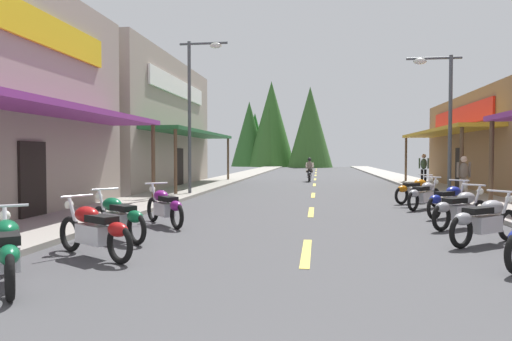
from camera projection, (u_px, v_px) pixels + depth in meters
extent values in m
cube|color=#424244|center=(314.00, 186.00, 26.41)|extent=(9.63, 81.54, 0.10)
cube|color=gray|center=(212.00, 183.00, 27.22)|extent=(2.47, 81.54, 0.12)
cube|color=#9E9991|center=(423.00, 185.00, 25.59)|extent=(2.47, 81.54, 0.12)
cube|color=#E0C64C|center=(306.00, 252.00, 8.15)|extent=(0.16, 2.40, 0.01)
cube|color=#E0C64C|center=(311.00, 212.00, 13.92)|extent=(0.16, 2.40, 0.01)
cube|color=#E0C64C|center=(313.00, 195.00, 19.73)|extent=(0.16, 2.40, 0.01)
cube|color=#E0C64C|center=(314.00, 185.00, 26.56)|extent=(0.16, 2.40, 0.01)
cube|color=#E0C64C|center=(315.00, 179.00, 32.52)|extent=(0.16, 2.40, 0.01)
cube|color=#E0C64C|center=(316.00, 175.00, 38.90)|extent=(0.16, 2.40, 0.01)
cube|color=#E0C64C|center=(316.00, 173.00, 44.32)|extent=(0.16, 2.40, 0.01)
cube|color=#E0C64C|center=(316.00, 171.00, 50.42)|extent=(0.16, 2.40, 0.01)
cube|color=#E0C64C|center=(316.00, 169.00, 56.15)|extent=(0.16, 2.40, 0.01)
cube|color=#8C338C|center=(62.00, 110.00, 11.85)|extent=(1.80, 9.82, 0.16)
cylinder|color=brown|center=(153.00, 164.00, 16.47)|extent=(0.14, 0.14, 2.82)
cube|color=yellow|center=(31.00, 23.00, 11.88)|extent=(0.10, 7.64, 0.90)
cube|color=black|center=(33.00, 181.00, 12.03)|extent=(0.08, 1.10, 2.10)
cube|color=gray|center=(118.00, 124.00, 25.20)|extent=(6.90, 12.92, 6.86)
cube|color=#236033|center=(195.00, 133.00, 24.64)|extent=(1.80, 11.63, 0.16)
cylinder|color=brown|center=(176.00, 163.00, 19.04)|extent=(0.14, 0.14, 2.82)
cylinder|color=brown|center=(228.00, 160.00, 30.15)|extent=(0.14, 0.14, 2.82)
cube|color=white|center=(180.00, 88.00, 24.67)|extent=(0.10, 9.04, 0.90)
cube|color=black|center=(180.00, 168.00, 24.82)|extent=(0.08, 1.10, 2.10)
cylinder|color=brown|center=(491.00, 165.00, 14.58)|extent=(0.14, 0.14, 2.82)
cube|color=gold|center=(442.00, 132.00, 23.04)|extent=(1.80, 11.64, 0.16)
cylinder|color=brown|center=(461.00, 164.00, 17.62)|extent=(0.14, 0.14, 2.82)
cylinder|color=brown|center=(406.00, 160.00, 28.75)|extent=(0.14, 0.14, 2.82)
cube|color=red|center=(460.00, 116.00, 22.90)|extent=(0.10, 9.06, 0.90)
cube|color=black|center=(459.00, 169.00, 22.99)|extent=(0.08, 1.10, 2.10)
cylinder|color=#474C51|center=(189.00, 119.00, 19.38)|extent=(0.14, 0.14, 6.52)
cylinder|color=#474C51|center=(204.00, 43.00, 19.19)|extent=(2.05, 0.10, 0.10)
ellipsoid|color=silver|center=(216.00, 45.00, 19.12)|extent=(0.50, 0.30, 0.24)
cylinder|color=#474C51|center=(450.00, 128.00, 17.51)|extent=(0.14, 0.14, 5.55)
cylinder|color=#474C51|center=(434.00, 58.00, 17.51)|extent=(2.05, 0.10, 0.10)
ellipsoid|color=silver|center=(420.00, 61.00, 17.58)|extent=(0.50, 0.30, 0.24)
torus|color=black|center=(508.00, 225.00, 9.26)|extent=(0.56, 0.47, 0.64)
torus|color=black|center=(461.00, 231.00, 8.50)|extent=(0.56, 0.47, 0.64)
cube|color=silver|center=(486.00, 224.00, 8.88)|extent=(0.72, 0.65, 0.32)
ellipsoid|color=#99999E|center=(492.00, 207.00, 8.97)|extent=(0.64, 0.60, 0.28)
cube|color=black|center=(478.00, 211.00, 8.74)|extent=(0.64, 0.59, 0.12)
ellipsoid|color=#99999E|center=(463.00, 219.00, 8.52)|extent=(0.49, 0.46, 0.24)
cylinder|color=silver|center=(505.00, 209.00, 9.18)|extent=(0.33, 0.28, 0.71)
cylinder|color=silver|center=(501.00, 191.00, 9.11)|extent=(0.40, 0.50, 0.04)
sphere|color=white|center=(509.00, 199.00, 9.26)|extent=(0.16, 0.16, 0.16)
torus|color=black|center=(479.00, 213.00, 11.22)|extent=(0.55, 0.49, 0.64)
torus|color=black|center=(441.00, 217.00, 10.41)|extent=(0.55, 0.49, 0.64)
cube|color=silver|center=(461.00, 212.00, 10.81)|extent=(0.71, 0.67, 0.32)
ellipsoid|color=#99999E|center=(466.00, 198.00, 10.91)|extent=(0.63, 0.61, 0.28)
cube|color=black|center=(455.00, 200.00, 10.67)|extent=(0.64, 0.60, 0.12)
ellipsoid|color=#99999E|center=(443.00, 207.00, 10.43)|extent=(0.49, 0.47, 0.24)
cylinder|color=silver|center=(476.00, 200.00, 11.14)|extent=(0.32, 0.29, 0.71)
cylinder|color=silver|center=(474.00, 185.00, 11.06)|extent=(0.42, 0.48, 0.04)
sphere|color=white|center=(480.00, 191.00, 11.22)|extent=(0.16, 0.16, 0.16)
torus|color=black|center=(463.00, 204.00, 13.19)|extent=(0.52, 0.52, 0.64)
torus|color=black|center=(434.00, 208.00, 12.29)|extent=(0.52, 0.52, 0.64)
cube|color=silver|center=(449.00, 203.00, 12.74)|extent=(0.69, 0.69, 0.32)
ellipsoid|color=navy|center=(453.00, 191.00, 12.85)|extent=(0.62, 0.62, 0.28)
cube|color=black|center=(445.00, 194.00, 12.58)|extent=(0.62, 0.62, 0.12)
ellipsoid|color=navy|center=(435.00, 199.00, 12.31)|extent=(0.48, 0.48, 0.24)
cylinder|color=silver|center=(461.00, 193.00, 13.10)|extent=(0.30, 0.31, 0.71)
cylinder|color=silver|center=(459.00, 180.00, 13.02)|extent=(0.45, 0.45, 0.04)
sphere|color=white|center=(464.00, 186.00, 13.19)|extent=(0.16, 0.16, 0.16)
torus|color=black|center=(435.00, 198.00, 15.17)|extent=(0.48, 0.56, 0.64)
torus|color=black|center=(413.00, 201.00, 14.14)|extent=(0.48, 0.56, 0.64)
cube|color=silver|center=(425.00, 197.00, 14.65)|extent=(0.66, 0.72, 0.32)
ellipsoid|color=#99999E|center=(428.00, 187.00, 14.78)|extent=(0.60, 0.64, 0.28)
cube|color=black|center=(421.00, 188.00, 14.47)|extent=(0.60, 0.64, 0.12)
ellipsoid|color=#99999E|center=(414.00, 193.00, 14.17)|extent=(0.46, 0.49, 0.24)
cylinder|color=silver|center=(434.00, 188.00, 15.07)|extent=(0.28, 0.33, 0.71)
cylinder|color=silver|center=(432.00, 177.00, 14.97)|extent=(0.49, 0.41, 0.04)
sphere|color=white|center=(436.00, 182.00, 15.17)|extent=(0.16, 0.16, 0.16)
torus|color=black|center=(430.00, 194.00, 16.82)|extent=(0.56, 0.47, 0.64)
torus|color=black|center=(401.00, 195.00, 16.06)|extent=(0.56, 0.47, 0.64)
cube|color=silver|center=(416.00, 192.00, 16.44)|extent=(0.72, 0.65, 0.32)
ellipsoid|color=#BF660C|center=(420.00, 183.00, 16.53)|extent=(0.64, 0.60, 0.28)
cube|color=black|center=(411.00, 185.00, 16.30)|extent=(0.64, 0.59, 0.12)
ellipsoid|color=#BF660C|center=(403.00, 189.00, 16.08)|extent=(0.49, 0.46, 0.24)
cylinder|color=silver|center=(428.00, 185.00, 16.75)|extent=(0.33, 0.28, 0.71)
cylinder|color=silver|center=(426.00, 175.00, 16.67)|extent=(0.40, 0.50, 0.04)
sphere|color=white|center=(431.00, 179.00, 16.82)|extent=(0.16, 0.16, 0.16)
torus|color=black|center=(5.00, 252.00, 6.72)|extent=(0.47, 0.57, 0.64)
torus|color=black|center=(10.00, 275.00, 5.43)|extent=(0.47, 0.57, 0.64)
cube|color=silver|center=(7.00, 256.00, 6.07)|extent=(0.65, 0.72, 0.32)
ellipsoid|color=#0C5933|center=(6.00, 230.00, 6.23)|extent=(0.60, 0.64, 0.28)
cube|color=black|center=(7.00, 238.00, 5.85)|extent=(0.59, 0.64, 0.12)
ellipsoid|color=#0C5933|center=(9.00, 255.00, 5.46)|extent=(0.46, 0.49, 0.24)
cylinder|color=silver|center=(5.00, 231.00, 6.60)|extent=(0.28, 0.33, 0.71)
cylinder|color=silver|center=(5.00, 206.00, 6.48)|extent=(0.50, 0.40, 0.04)
sphere|color=white|center=(5.00, 216.00, 6.73)|extent=(0.16, 0.16, 0.16)
torus|color=black|center=(70.00, 234.00, 8.23)|extent=(0.60, 0.42, 0.64)
torus|color=black|center=(120.00, 244.00, 7.29)|extent=(0.60, 0.42, 0.64)
cube|color=silver|center=(93.00, 234.00, 7.75)|extent=(0.74, 0.60, 0.32)
ellipsoid|color=#A51414|center=(87.00, 214.00, 7.87)|extent=(0.64, 0.56, 0.28)
cube|color=black|center=(102.00, 219.00, 7.59)|extent=(0.66, 0.55, 0.12)
ellipsoid|color=#A51414|center=(118.00, 230.00, 7.31)|extent=(0.50, 0.43, 0.24)
cylinder|color=silver|center=(74.00, 216.00, 8.13)|extent=(0.35, 0.24, 0.71)
cylinder|color=silver|center=(77.00, 196.00, 8.05)|extent=(0.34, 0.53, 0.04)
sphere|color=white|center=(69.00, 205.00, 8.23)|extent=(0.16, 0.16, 0.16)
torus|color=black|center=(100.00, 221.00, 9.88)|extent=(0.57, 0.46, 0.64)
torus|color=black|center=(136.00, 229.00, 8.82)|extent=(0.57, 0.46, 0.64)
cube|color=silver|center=(117.00, 221.00, 9.35)|extent=(0.73, 0.64, 0.32)
ellipsoid|color=#0C5933|center=(112.00, 204.00, 9.48)|extent=(0.64, 0.59, 0.28)
cube|color=black|center=(123.00, 208.00, 9.16)|extent=(0.65, 0.58, 0.12)
ellipsoid|color=#0C5933|center=(135.00, 217.00, 8.85)|extent=(0.50, 0.46, 0.24)
cylinder|color=silver|center=(103.00, 206.00, 9.77)|extent=(0.33, 0.27, 0.71)
cylinder|color=silver|center=(105.00, 189.00, 9.68)|extent=(0.39, 0.50, 0.04)
sphere|color=white|center=(99.00, 196.00, 9.88)|extent=(0.16, 0.16, 0.16)
torus|color=black|center=(153.00, 209.00, 11.92)|extent=(0.50, 0.54, 0.64)
torus|color=black|center=(177.00, 216.00, 10.68)|extent=(0.50, 0.54, 0.64)
cube|color=silver|center=(164.00, 209.00, 11.30)|extent=(0.68, 0.71, 0.32)
ellipsoid|color=#721972|center=(161.00, 196.00, 11.45)|extent=(0.61, 0.63, 0.28)
cube|color=black|center=(168.00, 199.00, 11.08)|extent=(0.61, 0.63, 0.12)
ellipsoid|color=#721972|center=(176.00, 206.00, 10.71)|extent=(0.47, 0.49, 0.24)
cylinder|color=silver|center=(155.00, 197.00, 11.80)|extent=(0.29, 0.32, 0.71)
cylinder|color=silver|center=(156.00, 183.00, 11.69)|extent=(0.47, 0.43, 0.04)
sphere|color=white|center=(152.00, 189.00, 11.93)|extent=(0.16, 0.16, 0.16)
torus|color=black|center=(310.00, 176.00, 30.64)|extent=(0.11, 0.64, 0.64)
torus|color=black|center=(309.00, 177.00, 29.16)|extent=(0.11, 0.64, 0.64)
cube|color=silver|center=(309.00, 175.00, 29.90)|extent=(0.29, 0.70, 0.32)
ellipsoid|color=black|center=(310.00, 170.00, 30.09)|extent=(0.33, 0.56, 0.28)
cube|color=black|center=(309.00, 171.00, 29.64)|extent=(0.29, 0.60, 0.12)
ellipsoid|color=black|center=(309.00, 174.00, 29.20)|extent=(0.25, 0.44, 0.24)
cylinder|color=silver|center=(310.00, 171.00, 30.50)|extent=(0.07, 0.37, 0.71)
cylinder|color=silver|center=(310.00, 166.00, 30.37)|extent=(0.60, 0.05, 0.04)
sphere|color=white|center=(310.00, 168.00, 30.65)|extent=(0.16, 0.16, 0.16)
ellipsoid|color=#726659|center=(309.00, 166.00, 29.73)|extent=(0.39, 0.39, 0.64)
sphere|color=black|center=(310.00, 159.00, 29.76)|extent=(0.24, 0.24, 0.24)
cylinder|color=#726659|center=(307.00, 171.00, 29.93)|extent=(0.15, 0.42, 0.24)
cylinder|color=#726659|center=(306.00, 165.00, 30.06)|extent=(0.11, 0.51, 0.40)
cylinder|color=#726659|center=(312.00, 171.00, 29.89)|extent=(0.15, 0.42, 0.24)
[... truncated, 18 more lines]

